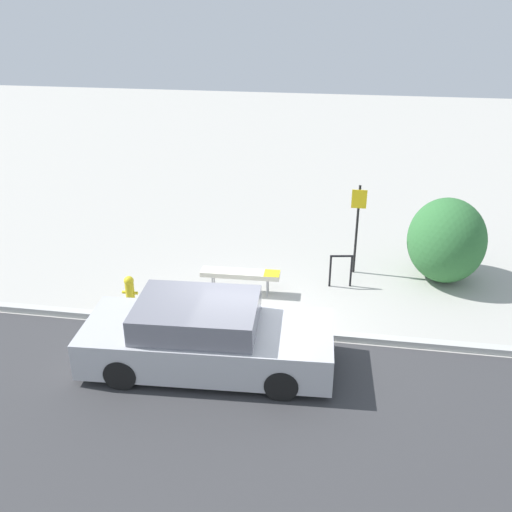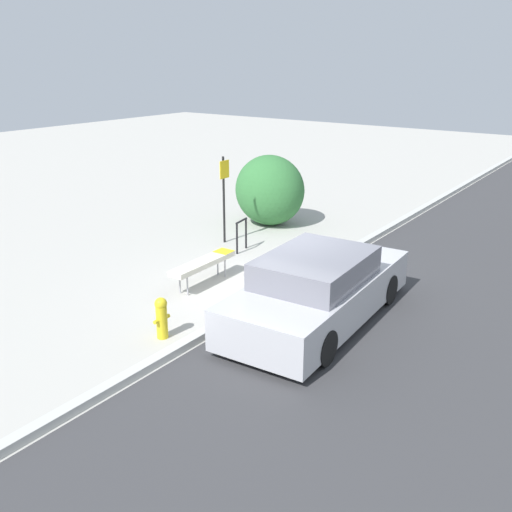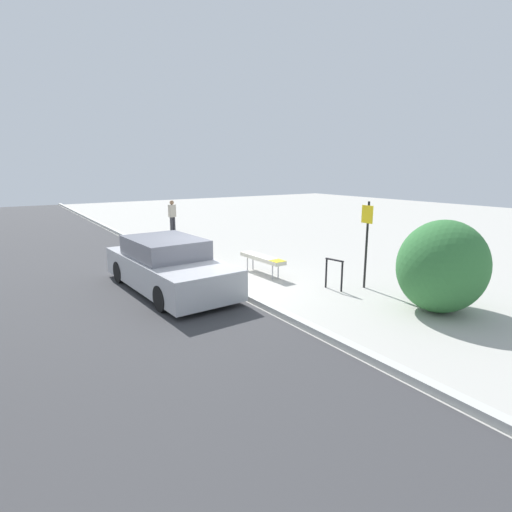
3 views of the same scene
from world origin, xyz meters
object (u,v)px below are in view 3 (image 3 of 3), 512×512
Objects in this scene: bench at (262,258)px; pedestrian at (172,215)px; parked_car_near at (168,266)px; sign_post at (367,237)px; fire_hydrant at (197,252)px; bike_rack at (334,271)px.

pedestrian is (-9.36, 0.90, 0.35)m from bench.
bench is 2.92m from parked_car_near.
sign_post is 5.26m from parked_car_near.
sign_post is 3.01× the size of fire_hydrant.
fire_hydrant reaches higher than bench.
parked_car_near is at bearing -40.39° from fire_hydrant.
pedestrian reaches higher than parked_car_near.
fire_hydrant is at bearing -126.43° from pedestrian.
fire_hydrant is 2.91m from parked_car_near.
fire_hydrant is at bearing -152.81° from sign_post.
pedestrian is at bearing 154.46° from parked_car_near.
pedestrian is 10.00m from parked_car_near.
bike_rack is 0.17× the size of parked_car_near.
parked_car_near is (-2.42, -3.62, 0.13)m from bike_rack.
bench is 2.55m from fire_hydrant.
fire_hydrant is at bearing -157.46° from bench.
pedestrian is at bearing -177.13° from sign_post.
bench is at bearing 24.07° from fire_hydrant.
parked_car_near is (-0.12, -2.92, 0.14)m from bench.
sign_post is at bearing 28.30° from bench.
parked_car_near is at bearing -133.44° from pedestrian.
bike_rack is at bearing 20.59° from fire_hydrant.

